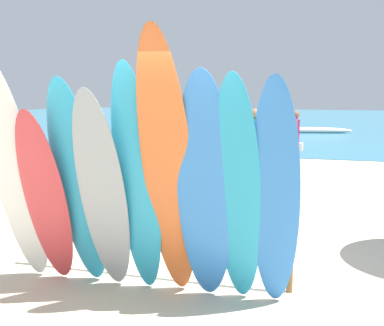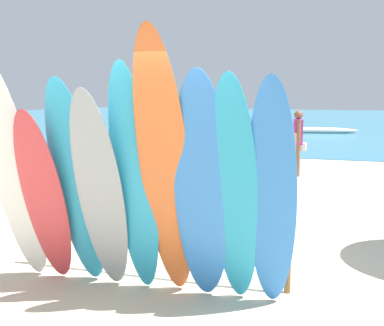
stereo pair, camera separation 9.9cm
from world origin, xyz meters
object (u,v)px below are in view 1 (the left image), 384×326
at_px(surfboard_rack, 156,230).
at_px(surfboard_white_0, 14,174).
at_px(surfboard_orange_5, 168,170).
at_px(beachgoer_midbeach, 294,138).
at_px(surfboard_teal_4, 137,183).
at_px(beachgoer_near_rack, 282,155).
at_px(surfboard_teal_2, 78,185).
at_px(beachgoer_photographing, 254,140).
at_px(surfboard_blue_8, 275,196).
at_px(distant_boat, 312,130).
at_px(surfboard_teal_7, 238,193).
at_px(surfboard_red_1, 45,199).
at_px(surfboard_blue_6, 205,190).
at_px(surfboard_grey_3, 102,194).
at_px(beachgoer_by_water, 273,165).

xyz_separation_m(surfboard_rack, surfboard_white_0, (-1.39, -0.65, 0.69)).
xyz_separation_m(surfboard_orange_5, beachgoer_midbeach, (0.49, 8.33, -0.43)).
xyz_separation_m(surfboard_teal_4, beachgoer_near_rack, (0.89, 5.28, -0.34)).
bearing_deg(surfboard_teal_2, beachgoer_photographing, 87.10).
distance_m(surfboard_blue_8, distant_boat, 21.26).
bearing_deg(beachgoer_near_rack, surfboard_teal_7, -150.84).
bearing_deg(beachgoer_near_rack, surfboard_red_1, -172.56).
distance_m(surfboard_blue_6, surfboard_blue_8, 0.68).
bearing_deg(surfboard_red_1, surfboard_grey_3, -4.68).
distance_m(beachgoer_near_rack, distant_boat, 16.01).
bearing_deg(distant_boat, surfboard_orange_5, -90.55).
relative_size(surfboard_rack, beachgoer_near_rack, 2.06).
xyz_separation_m(surfboard_rack, surfboard_red_1, (-1.04, -0.62, 0.43)).
relative_size(surfboard_white_0, surfboard_teal_2, 1.10).
relative_size(surfboard_teal_7, distant_boat, 0.59).
distance_m(surfboard_white_0, surfboard_teal_7, 2.45).
bearing_deg(distant_boat, surfboard_teal_4, -91.52).
bearing_deg(surfboard_orange_5, surfboard_teal_2, 174.23).
xyz_separation_m(surfboard_blue_6, surfboard_teal_7, (0.32, 0.03, -0.02)).
xyz_separation_m(surfboard_blue_6, distant_boat, (-0.16, 21.27, -1.04)).
height_order(surfboard_blue_8, beachgoer_photographing, surfboard_blue_8).
xyz_separation_m(surfboard_teal_2, surfboard_orange_5, (1.05, -0.10, 0.23)).
bearing_deg(surfboard_blue_6, beachgoer_photographing, 89.81).
distance_m(surfboard_teal_7, beachgoer_photographing, 7.05).
height_order(surfboard_rack, surfboard_teal_2, surfboard_teal_2).
bearing_deg(beachgoer_midbeach, surfboard_rack, -16.12).
distance_m(surfboard_teal_2, surfboard_blue_8, 2.09).
bearing_deg(surfboard_teal_4, surfboard_orange_5, -10.55).
bearing_deg(surfboard_teal_4, surfboard_rack, 91.40).
bearing_deg(surfboard_teal_7, surfboard_teal_2, -179.83).
height_order(surfboard_grey_3, beachgoer_midbeach, surfboard_grey_3).
relative_size(surfboard_red_1, beachgoer_by_water, 1.20).
bearing_deg(surfboard_rack, surfboard_teal_4, -88.87).
bearing_deg(surfboard_rack, surfboard_blue_8, -20.72).
bearing_deg(beachgoer_midbeach, surfboard_teal_4, -15.59).
xyz_separation_m(surfboard_teal_2, beachgoer_photographing, (0.73, 6.97, -0.16)).
xyz_separation_m(surfboard_teal_4, beachgoer_midbeach, (0.85, 8.27, -0.27)).
distance_m(surfboard_white_0, beachgoer_near_rack, 5.83).
bearing_deg(surfboard_teal_7, surfboard_grey_3, -175.67).
xyz_separation_m(surfboard_orange_5, distant_boat, (0.21, 21.34, -1.24)).
height_order(surfboard_blue_6, beachgoer_near_rack, surfboard_blue_6).
bearing_deg(surfboard_teal_4, beachgoer_near_rack, 80.70).
relative_size(surfboard_teal_4, surfboard_teal_7, 1.05).
height_order(surfboard_white_0, surfboard_blue_8, surfboard_white_0).
relative_size(surfboard_rack, surfboard_grey_3, 1.38).
bearing_deg(beachgoer_near_rack, surfboard_white_0, -175.67).
distance_m(surfboard_blue_8, beachgoer_near_rack, 5.26).
xyz_separation_m(surfboard_teal_2, distant_boat, (1.25, 21.23, -1.01)).
bearing_deg(surfboard_red_1, beachgoer_midbeach, 74.84).
xyz_separation_m(beachgoer_photographing, beachgoer_by_water, (0.94, -3.82, -0.00)).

